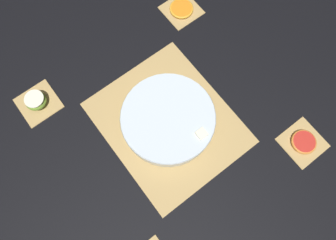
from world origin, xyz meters
The scene contains 9 objects.
ground_plane centered at (0.00, 0.00, 0.00)m, with size 6.00×6.00×0.00m, color black.
bamboo_mat_center centered at (0.00, 0.00, 0.00)m, with size 0.46×0.39×0.01m.
coaster_mat_near_left centered at (-0.32, -0.31, 0.00)m, with size 0.13×0.13×0.01m.
coaster_mat_near_right centered at (0.32, -0.31, 0.00)m, with size 0.13×0.13×0.01m.
coaster_mat_far_right centered at (0.32, 0.31, 0.00)m, with size 0.13×0.13×0.01m.
fruit_salad_bowl centered at (0.00, 0.00, 0.04)m, with size 0.30×0.30×0.07m.
apple_half centered at (0.32, 0.31, 0.03)m, with size 0.07×0.07×0.04m.
orange_slice_whole centered at (0.32, -0.31, 0.01)m, with size 0.09×0.09×0.01m.
grapefruit_slice centered at (-0.32, -0.31, 0.01)m, with size 0.08×0.08×0.01m.
Camera 1 is at (-0.26, 0.20, 1.03)m, focal length 35.00 mm.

